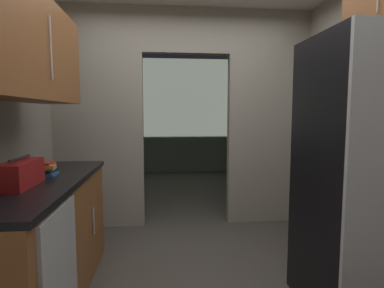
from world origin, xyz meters
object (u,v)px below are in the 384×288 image
Objects in this scene: refrigerator at (370,178)px; boombox at (20,174)px; dishwasher at (61,283)px; book_stack at (47,169)px.

refrigerator reaches higher than boombox.
refrigerator is 4.82× the size of boombox.
dishwasher is at bearing -43.01° from boombox.
refrigerator is 2.04m from dishwasher.
dishwasher is 2.18× the size of boombox.
boombox is 2.31× the size of book_stack.
boombox reaches higher than book_stack.
refrigerator is at bearing -2.00° from boombox.
dishwasher is (-1.96, -0.21, -0.51)m from refrigerator.
boombox is (-0.31, 0.29, 0.56)m from dishwasher.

